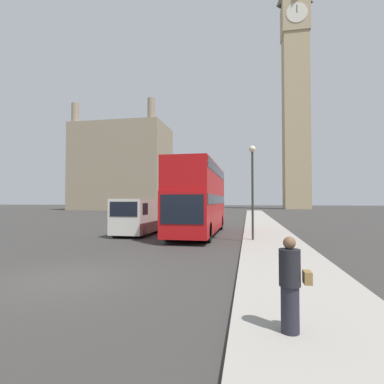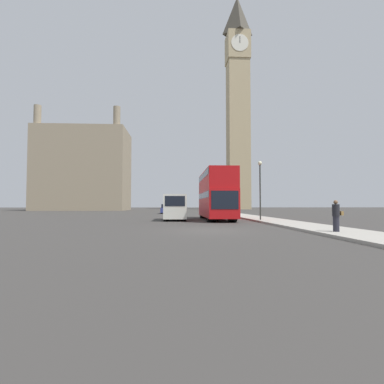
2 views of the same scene
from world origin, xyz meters
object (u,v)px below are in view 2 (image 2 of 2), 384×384
Objects in this scene: red_double_decker_bus at (216,193)px; pedestrian at (336,216)px; parked_sedan at (167,209)px; white_van at (175,207)px; street_lamp at (260,181)px; clock_tower at (238,99)px.

red_double_decker_bus reaches higher than pedestrian.
pedestrian reaches higher than parked_sedan.
white_van is 22.34m from parked_sedan.
red_double_decker_bus is 4.26m from white_van.
red_double_decker_bus is 22.28m from parked_sedan.
parked_sedan is at bearing 104.25° from red_double_decker_bus.
red_double_decker_bus is 4.82m from street_lamp.
clock_tower is 46.53× the size of pedestrian.
street_lamp is at bearing -17.90° from white_van.
clock_tower is 13.87× the size of street_lamp.
parked_sedan is at bearing 93.80° from white_van.
pedestrian is 0.30× the size of street_lamp.
clock_tower is 77.60m from red_double_decker_bus.
clock_tower is 16.84× the size of parked_sedan.
street_lamp reaches higher than parked_sedan.
white_van is 1.02× the size of street_lamp.
pedestrian is at bearing -60.62° from white_van.
red_double_decker_bus is at bearing -103.72° from clock_tower.
clock_tower is at bearing 76.28° from red_double_decker_bus.
street_lamp is 26.42m from parked_sedan.
street_lamp reaches higher than red_double_decker_bus.
street_lamp is (7.46, -2.41, 2.30)m from white_van.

